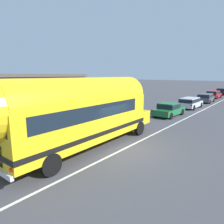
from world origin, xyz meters
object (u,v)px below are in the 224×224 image
painted_bus (79,111)px  car_fourth (214,94)px  car_lead (169,109)px  car_third (206,97)px  car_fifth (222,91)px  car_second (190,102)px

painted_bus → car_fourth: (-0.11, 33.21, -1.52)m
painted_bus → car_lead: painted_bus is taller
painted_bus → car_third: size_ratio=2.58×
car_third → car_fifth: same height
car_fourth → car_third: bearing=-87.2°
car_lead → car_fifth: (-0.23, 28.87, 0.01)m
car_second → car_fifth: 22.43m
car_second → car_third: bearing=89.3°
painted_bus → car_lead: bearing=90.1°
car_third → car_fifth: (-0.49, 15.16, -0.05)m
painted_bus → car_lead: size_ratio=2.78×
car_second → car_fifth: (-0.40, 22.43, -0.06)m
car_second → car_lead: bearing=-91.5°
car_second → car_third: 7.26m
car_fourth → painted_bus: bearing=-89.8°
painted_bus → car_third: painted_bus is taller
car_lead → car_third: size_ratio=0.93×
painted_bus → car_fourth: 33.25m
car_fourth → car_fifth: bearing=91.0°
painted_bus → car_fifth: (-0.26, 41.41, -1.57)m
car_second → car_fifth: size_ratio=0.99×
painted_bus → car_lead: (-0.02, 12.54, -1.57)m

